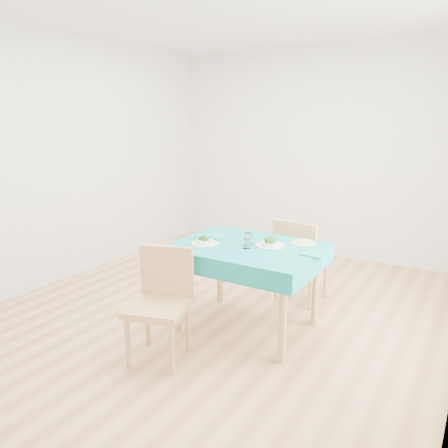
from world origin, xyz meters
The scene contains 16 objects.
room_shell centered at (0.00, 0.00, 1.35)m, with size 4.02×4.52×2.73m.
table centered at (0.37, -0.23, 0.38)m, with size 1.20×0.91×0.76m, color #0A6D6E.
chair_near centered at (0.05, -1.02, 0.53)m, with size 0.43×0.47×1.07m, color #AE8152.
chair_far centered at (0.54, 0.61, 0.56)m, with size 0.45×0.49×1.12m, color #AE8152.
bowl_near centered at (0.04, -0.38, 0.79)m, with size 0.23×0.23×0.07m, color white, non-canonical shape.
bowl_far centered at (0.54, -0.14, 0.80)m, with size 0.25×0.25×0.08m, color white, non-canonical shape.
fork_near centered at (-0.11, -0.34, 0.76)m, with size 0.02×0.17×0.00m, color silver.
knife_near centered at (0.30, -0.34, 0.76)m, with size 0.02×0.21×0.00m, color silver.
fork_far centered at (0.44, -0.13, 0.76)m, with size 0.03×0.19×0.00m, color silver.
knife_far centered at (0.89, -0.19, 0.76)m, with size 0.02×0.22×0.00m, color silver.
napkin_near centered at (0.00, -0.15, 0.76)m, with size 0.19×0.13×0.01m, color #0E7A7A.
napkin_far centered at (0.95, -0.20, 0.76)m, with size 0.19×0.14×0.01m, color #0E7A7A.
tumbler_center centered at (0.36, -0.19, 0.81)m, with size 0.08×0.08×0.10m, color white.
tumbler_side centered at (0.40, -0.30, 0.80)m, with size 0.06×0.06×0.08m, color white.
side_plate centered at (0.75, 0.08, 0.76)m, with size 0.21×0.21×0.01m, color #BFE06D.
bread_slice centered at (0.75, 0.08, 0.78)m, with size 0.10×0.10×0.02m, color beige.
Camera 1 is at (2.05, -3.34, 1.80)m, focal length 35.00 mm.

